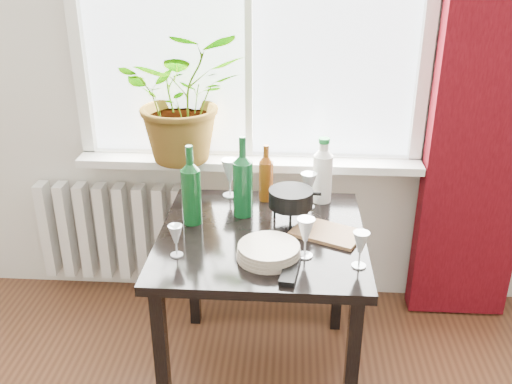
# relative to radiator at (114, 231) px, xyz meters

# --- Properties ---
(windowsill) EXTENTS (1.72, 0.20, 0.04)m
(windowsill) POSITION_rel_radiator_xyz_m (0.75, -0.03, 0.44)
(windowsill) COLOR silver
(windowsill) RESTS_ON ground
(curtain) EXTENTS (0.50, 0.12, 2.56)m
(curtain) POSITION_rel_radiator_xyz_m (1.87, -0.06, 0.92)
(curtain) COLOR #3C050B
(curtain) RESTS_ON ground
(radiator) EXTENTS (0.80, 0.10, 0.55)m
(radiator) POSITION_rel_radiator_xyz_m (0.00, 0.00, 0.00)
(radiator) COLOR silver
(radiator) RESTS_ON ground
(table) EXTENTS (0.85, 0.85, 0.74)m
(table) POSITION_rel_radiator_xyz_m (0.85, -0.63, 0.27)
(table) COLOR black
(table) RESTS_ON ground
(potted_plant) EXTENTS (0.67, 0.61, 0.64)m
(potted_plant) POSITION_rel_radiator_xyz_m (0.44, -0.07, 0.79)
(potted_plant) COLOR #39741F
(potted_plant) RESTS_ON windowsill
(wine_bottle_left) EXTENTS (0.11, 0.11, 0.36)m
(wine_bottle_left) POSITION_rel_radiator_xyz_m (0.55, -0.55, 0.54)
(wine_bottle_left) COLOR #0C4119
(wine_bottle_left) RESTS_ON table
(wine_bottle_right) EXTENTS (0.09, 0.09, 0.37)m
(wine_bottle_right) POSITION_rel_radiator_xyz_m (0.76, -0.46, 0.54)
(wine_bottle_right) COLOR #0D4820
(wine_bottle_right) RESTS_ON table
(bottle_amber) EXTENTS (0.07, 0.07, 0.27)m
(bottle_amber) POSITION_rel_radiator_xyz_m (0.85, -0.30, 0.50)
(bottle_amber) COLOR #76350D
(bottle_amber) RESTS_ON table
(cleaning_bottle) EXTENTS (0.12, 0.12, 0.31)m
(cleaning_bottle) POSITION_rel_radiator_xyz_m (1.11, -0.29, 0.52)
(cleaning_bottle) COLOR white
(cleaning_bottle) RESTS_ON table
(wineglass_front_right) EXTENTS (0.09, 0.09, 0.16)m
(wineglass_front_right) POSITION_rel_radiator_xyz_m (1.03, -0.80, 0.44)
(wineglass_front_right) COLOR white
(wineglass_front_right) RESTS_ON table
(wineglass_far_right) EXTENTS (0.07, 0.07, 0.15)m
(wineglass_far_right) POSITION_rel_radiator_xyz_m (1.23, -0.86, 0.43)
(wineglass_far_right) COLOR silver
(wineglass_far_right) RESTS_ON table
(wineglass_back_center) EXTENTS (0.10, 0.10, 0.17)m
(wineglass_back_center) POSITION_rel_radiator_xyz_m (1.04, -0.37, 0.45)
(wineglass_back_center) COLOR silver
(wineglass_back_center) RESTS_ON table
(wineglass_back_left) EXTENTS (0.08, 0.08, 0.19)m
(wineglass_back_left) POSITION_rel_radiator_xyz_m (0.68, -0.27, 0.45)
(wineglass_back_left) COLOR silver
(wineglass_back_left) RESTS_ON table
(wineglass_front_left) EXTENTS (0.07, 0.07, 0.13)m
(wineglass_front_left) POSITION_rel_radiator_xyz_m (0.53, -0.83, 0.43)
(wineglass_front_left) COLOR #B6BDC4
(wineglass_front_left) RESTS_ON table
(plate_stack) EXTENTS (0.28, 0.28, 0.05)m
(plate_stack) POSITION_rel_radiator_xyz_m (0.89, -0.82, 0.39)
(plate_stack) COLOR #BAAD9A
(plate_stack) RESTS_ON table
(fondue_pot) EXTENTS (0.23, 0.20, 0.15)m
(fondue_pot) POSITION_rel_radiator_xyz_m (0.97, -0.51, 0.43)
(fondue_pot) COLOR black
(fondue_pot) RESTS_ON table
(tv_remote) EXTENTS (0.08, 0.20, 0.02)m
(tv_remote) POSITION_rel_radiator_xyz_m (0.97, -0.92, 0.37)
(tv_remote) COLOR black
(tv_remote) RESTS_ON table
(cutting_board) EXTENTS (0.32, 0.28, 0.01)m
(cutting_board) POSITION_rel_radiator_xyz_m (1.12, -0.62, 0.37)
(cutting_board) COLOR olive
(cutting_board) RESTS_ON table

